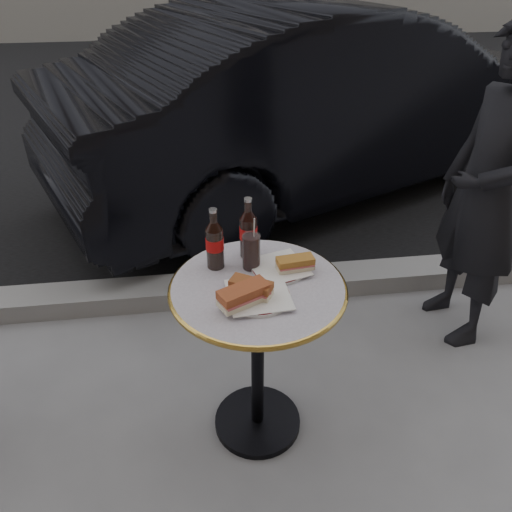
{
  "coord_description": "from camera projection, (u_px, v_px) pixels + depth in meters",
  "views": [
    {
      "loc": [
        -0.18,
        -1.38,
        1.76
      ],
      "look_at": [
        0.0,
        0.05,
        0.82
      ],
      "focal_mm": 35.0,
      "sensor_mm": 36.0,
      "label": 1
    }
  ],
  "objects": [
    {
      "name": "sandwich_right",
      "position": [
        295.0,
        264.0,
        1.77
      ],
      "size": [
        0.14,
        0.08,
        0.05
      ],
      "primitive_type": "cube",
      "rotation": [
        0.0,
        0.0,
        0.12
      ],
      "color": "#AC6E2B",
      "rests_on": "plate_right"
    },
    {
      "name": "cola_bottle_right",
      "position": [
        248.0,
        228.0,
        1.82
      ],
      "size": [
        0.08,
        0.08,
        0.24
      ],
      "primitive_type": null,
      "rotation": [
        0.0,
        0.0,
        0.26
      ],
      "color": "black",
      "rests_on": "bistro_table"
    },
    {
      "name": "asphalt_road",
      "position": [
        206.0,
        97.0,
        6.27
      ],
      "size": [
        40.0,
        8.0,
        0.0
      ],
      "primitive_type": "cube",
      "color": "black",
      "rests_on": "ground"
    },
    {
      "name": "cola_bottle_left",
      "position": [
        214.0,
        239.0,
        1.76
      ],
      "size": [
        0.08,
        0.08,
        0.24
      ],
      "primitive_type": null,
      "rotation": [
        0.0,
        0.0,
        0.29
      ],
      "color": "black",
      "rests_on": "bistro_table"
    },
    {
      "name": "parked_car",
      "position": [
        329.0,
        98.0,
        3.77
      ],
      "size": [
        3.09,
        4.44,
        1.39
      ],
      "primitive_type": "imported",
      "rotation": [
        0.0,
        0.0,
        2.0
      ],
      "color": "black",
      "rests_on": "ground"
    },
    {
      "name": "pedestrian",
      "position": [
        487.0,
        195.0,
        2.24
      ],
      "size": [
        0.42,
        0.59,
        1.53
      ],
      "primitive_type": "imported",
      "rotation": [
        0.0,
        0.0,
        -1.48
      ],
      "color": "black",
      "rests_on": "ground"
    },
    {
      "name": "ground",
      "position": [
        257.0,
        423.0,
        2.13
      ],
      "size": [
        80.0,
        80.0,
        0.0
      ],
      "primitive_type": "plane",
      "color": "gray",
      "rests_on": "ground"
    },
    {
      "name": "sandwich_left_b",
      "position": [
        251.0,
        288.0,
        1.65
      ],
      "size": [
        0.15,
        0.13,
        0.05
      ],
      "primitive_type": "cube",
      "rotation": [
        0.0,
        0.0,
        -0.53
      ],
      "color": "brown",
      "rests_on": "plate_left"
    },
    {
      "name": "cola_glass",
      "position": [
        251.0,
        251.0,
        1.78
      ],
      "size": [
        0.08,
        0.08,
        0.14
      ],
      "primitive_type": "cylinder",
      "rotation": [
        0.0,
        0.0,
        -0.3
      ],
      "color": "black",
      "rests_on": "bistro_table"
    },
    {
      "name": "curb",
      "position": [
        237.0,
        288.0,
        2.85
      ],
      "size": [
        40.0,
        0.2,
        0.12
      ],
      "primitive_type": "cube",
      "color": "gray",
      "rests_on": "ground"
    },
    {
      "name": "plate_right",
      "position": [
        279.0,
        269.0,
        1.8
      ],
      "size": [
        0.22,
        0.22,
        0.01
      ],
      "primitive_type": "cylinder",
      "rotation": [
        0.0,
        0.0,
        0.1
      ],
      "color": "silver",
      "rests_on": "bistro_table"
    },
    {
      "name": "plate_left",
      "position": [
        259.0,
        296.0,
        1.66
      ],
      "size": [
        0.24,
        0.24,
        0.01
      ],
      "primitive_type": "cylinder",
      "rotation": [
        0.0,
        0.0,
        -0.11
      ],
      "color": "silver",
      "rests_on": "bistro_table"
    },
    {
      "name": "bistro_table",
      "position": [
        258.0,
        361.0,
        1.93
      ],
      "size": [
        0.62,
        0.62,
        0.73
      ],
      "primitive_type": null,
      "color": "#BAB2C4",
      "rests_on": "ground"
    },
    {
      "name": "sandwich_left_a",
      "position": [
        244.0,
        296.0,
        1.61
      ],
      "size": [
        0.19,
        0.14,
        0.06
      ],
      "primitive_type": "cube",
      "rotation": [
        0.0,
        0.0,
        0.46
      ],
      "color": "#9B4727",
      "rests_on": "plate_left"
    }
  ]
}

